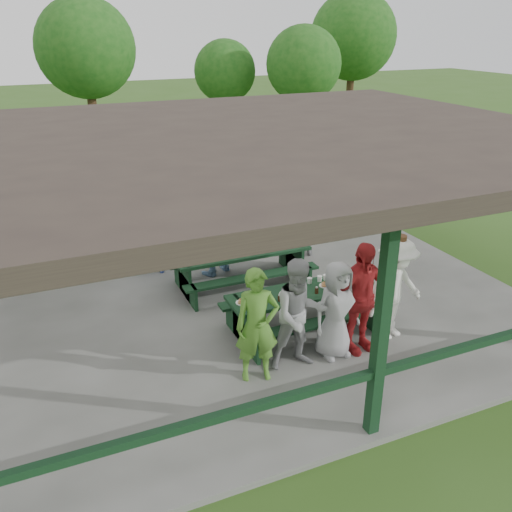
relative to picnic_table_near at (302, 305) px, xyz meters
name	(u,v)px	position (x,y,z in m)	size (l,w,h in m)	color
ground	(255,307)	(-0.36, 1.20, -0.57)	(90.00, 90.00, 0.00)	#33581B
concrete_slab	(255,305)	(-0.36, 1.20, -0.52)	(10.00, 8.00, 0.10)	#61615C
pavilion_structure	(255,141)	(-0.36, 1.20, 2.59)	(10.60, 8.60, 3.24)	black
picnic_table_near	(302,305)	(0.00, 0.00, 0.00)	(2.57, 1.39, 0.75)	black
picnic_table_far	(242,263)	(-0.29, 2.00, 0.00)	(2.72, 1.39, 0.75)	black
table_setting	(310,287)	(0.15, 0.02, 0.31)	(2.49, 0.45, 0.10)	white
contestant_green	(257,326)	(-1.25, -0.95, 0.40)	(0.64, 0.42, 1.76)	#528F2E
contestant_grey_left	(300,315)	(-0.55, -0.92, 0.41)	(0.86, 0.67, 1.77)	#9A9B9D
contestant_grey_mid	(336,310)	(0.11, -0.88, 0.33)	(0.78, 0.51, 1.60)	#9C9B9E
contestant_red	(360,298)	(0.54, -0.89, 0.45)	(1.09, 0.45, 1.85)	#A92022
contestant_white_fedora	(395,289)	(1.28, -0.78, 0.41)	(1.23, 0.84, 1.82)	white
spectator_lblue	(216,235)	(-0.55, 2.80, 0.38)	(1.58, 0.50, 1.70)	#95C4E7
spectator_blue	(149,229)	(-1.80, 3.35, 0.49)	(0.70, 0.46, 1.93)	#3E53A1
spectator_grey	(297,220)	(1.42, 2.98, 0.35)	(0.80, 0.63, 1.65)	gray
pickup_truck	(251,168)	(2.75, 8.69, 0.09)	(2.21, 4.79, 1.33)	silver
farm_trailer	(4,182)	(-4.61, 10.38, 0.02)	(3.43, 2.08, 1.19)	#1C419B
tree_left	(86,48)	(-1.07, 16.17, 3.49)	(3.84, 3.84, 6.00)	#331F14
tree_mid	(225,72)	(5.06, 17.18, 2.37)	(2.79, 2.79, 4.36)	#331F14
tree_right	(304,65)	(7.53, 14.26, 2.78)	(3.18, 3.18, 4.97)	#331F14
tree_far_right	(353,36)	(11.56, 16.82, 3.80)	(4.14, 4.14, 6.46)	#331F14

